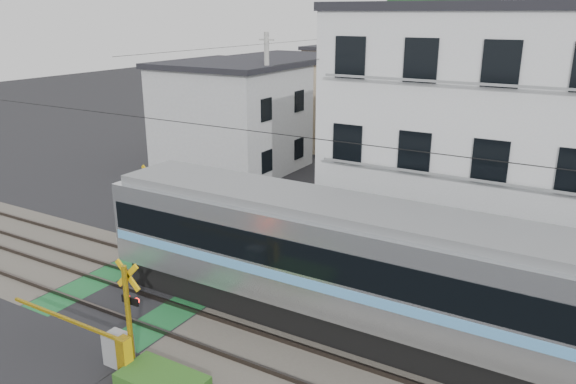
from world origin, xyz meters
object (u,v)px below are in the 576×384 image
Objects in this scene: pedestrian at (395,136)px; apartment_block at (480,131)px; commuter_train at (395,275)px; crossing_signal_far at (163,222)px; crossing_signal_near at (119,343)px.

apartment_block is at bearing 132.87° from pedestrian.
commuter_train is at bearing 122.77° from pedestrian.
apartment_block is 6.69× the size of pedestrian.
crossing_signal_far is 0.46× the size of apartment_block.
apartment_block is at bearing 88.75° from commuter_train.
crossing_signal_far reaches higher than pedestrian.
commuter_train reaches higher than crossing_signal_far.
pedestrian is at bearing 83.47° from crossing_signal_far.
crossing_signal_near is 8.95m from crossing_signal_far.
commuter_train reaches higher than pedestrian.
apartment_block reaches higher than pedestrian.
crossing_signal_near is (-5.73, -4.85, -1.33)m from commuter_train.
commuter_train is at bearing -91.25° from apartment_block.
commuter_train is 8.70m from apartment_block.
commuter_train is 3.93× the size of crossing_signal_far.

